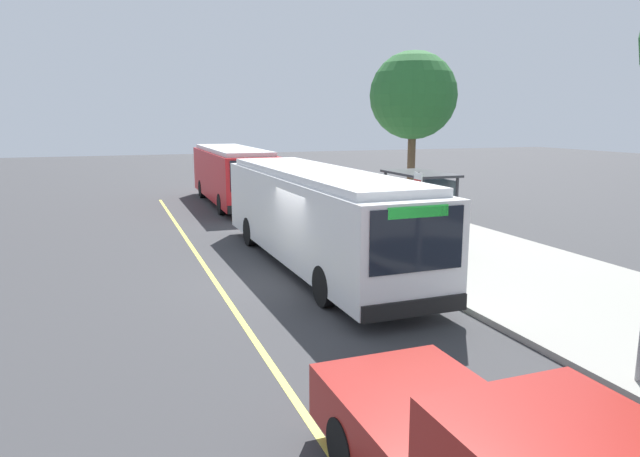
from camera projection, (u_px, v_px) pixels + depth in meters
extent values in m
plane|color=#38383A|center=(299.00, 281.00, 15.86)|extent=(120.00, 120.00, 0.00)
cube|color=gray|center=(481.00, 260.00, 17.88)|extent=(44.00, 6.40, 0.15)
cube|color=#E0D64C|center=(220.00, 289.00, 15.11)|extent=(36.00, 0.14, 0.01)
cube|color=white|center=(316.00, 216.00, 17.21)|extent=(11.82, 2.72, 2.40)
cube|color=silver|center=(316.00, 173.00, 16.96)|extent=(10.88, 2.45, 0.20)
cube|color=black|center=(417.00, 240.00, 11.71)|extent=(0.07, 2.17, 1.34)
cube|color=black|center=(355.00, 204.00, 17.61)|extent=(10.37, 0.19, 1.06)
cube|color=#197259|center=(355.00, 244.00, 17.85)|extent=(11.20, 0.19, 0.28)
cube|color=#26D83F|center=(418.00, 212.00, 11.60)|extent=(0.05, 1.40, 0.24)
cube|color=black|center=(416.00, 308.00, 11.97)|extent=(0.12, 2.50, 0.36)
cylinder|color=black|center=(409.00, 277.00, 14.47)|extent=(1.00, 0.29, 1.00)
cylinder|color=black|center=(325.00, 286.00, 13.65)|extent=(1.00, 0.29, 1.00)
cylinder|color=black|center=(311.00, 227.00, 21.06)|extent=(1.00, 0.29, 1.00)
cylinder|color=black|center=(250.00, 232.00, 20.24)|extent=(1.00, 0.29, 1.00)
cube|color=red|center=(232.00, 175.00, 29.84)|extent=(10.35, 2.66, 2.40)
cube|color=silver|center=(231.00, 150.00, 29.59)|extent=(9.52, 2.39, 0.20)
cube|color=black|center=(255.00, 176.00, 24.97)|extent=(0.06, 2.17, 1.34)
cube|color=black|center=(256.00, 169.00, 30.21)|extent=(9.08, 0.13, 1.06)
cube|color=white|center=(257.00, 192.00, 30.45)|extent=(9.81, 0.13, 0.28)
cube|color=#26D83F|center=(255.00, 162.00, 24.86)|extent=(0.04, 1.40, 0.24)
cube|color=black|center=(256.00, 209.00, 25.23)|extent=(0.11, 2.50, 0.36)
cylinder|color=black|center=(269.00, 202.00, 27.46)|extent=(1.00, 0.29, 1.00)
cylinder|color=black|center=(221.00, 204.00, 26.70)|extent=(1.00, 0.29, 1.00)
cylinder|color=black|center=(242.00, 187.00, 33.28)|extent=(1.00, 0.29, 1.00)
cylinder|color=black|center=(202.00, 189.00, 32.52)|extent=(1.00, 0.29, 1.00)
cylinder|color=black|center=(467.00, 420.00, 7.80)|extent=(0.76, 0.25, 0.76)
cylinder|color=black|center=(346.00, 447.00, 7.18)|extent=(0.76, 0.25, 0.76)
cylinder|color=#333338|center=(456.00, 214.00, 18.80)|extent=(0.10, 0.10, 2.40)
cylinder|color=#333338|center=(421.00, 216.00, 18.36)|extent=(0.10, 0.10, 2.40)
cylinder|color=#333338|center=(416.00, 203.00, 21.20)|extent=(0.10, 0.10, 2.40)
cylinder|color=#333338|center=(385.00, 205.00, 20.75)|extent=(0.10, 0.10, 2.40)
cube|color=#333338|center=(420.00, 173.00, 19.54)|extent=(2.90, 1.60, 0.08)
cube|color=#4C606B|center=(435.00, 208.00, 20.00)|extent=(2.47, 0.04, 2.16)
cube|color=navy|center=(401.00, 205.00, 20.98)|extent=(0.06, 1.11, 1.82)
cube|color=brown|center=(419.00, 232.00, 19.72)|extent=(1.60, 0.44, 0.06)
cube|color=brown|center=(426.00, 223.00, 19.75)|extent=(1.60, 0.05, 0.44)
cube|color=#333338|center=(409.00, 234.00, 20.42)|extent=(0.08, 0.40, 0.45)
cube|color=#333338|center=(430.00, 242.00, 19.10)|extent=(0.08, 0.40, 0.45)
cylinder|color=#333338|center=(417.00, 220.00, 16.45)|extent=(0.07, 0.07, 2.80)
cube|color=white|center=(418.00, 182.00, 16.24)|extent=(0.44, 0.03, 0.56)
cube|color=red|center=(418.00, 182.00, 16.23)|extent=(0.40, 0.01, 0.16)
cylinder|color=brown|center=(411.00, 171.00, 26.19)|extent=(0.36, 0.36, 3.84)
sphere|color=#28662D|center=(413.00, 95.00, 25.56)|extent=(3.91, 3.91, 3.91)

